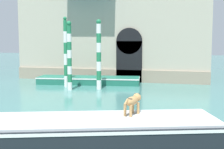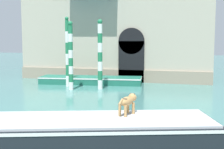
# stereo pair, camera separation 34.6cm
# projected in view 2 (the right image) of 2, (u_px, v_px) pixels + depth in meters

# --- Properties ---
(boat_foreground) EXTENTS (6.95, 4.13, 0.72)m
(boat_foreground) POSITION_uv_depth(u_px,v_px,m) (94.00, 130.00, 8.52)
(boat_foreground) COLOR black
(boat_foreground) RESTS_ON ground_plane
(dog_on_deck) EXTENTS (0.42, 0.87, 0.59)m
(dog_on_deck) POSITION_uv_depth(u_px,v_px,m) (128.00, 101.00, 8.87)
(dog_on_deck) COLOR tan
(dog_on_deck) RESTS_ON boat_foreground
(boat_moored_near_palazzo) EXTENTS (6.73, 2.53, 0.47)m
(boat_moored_near_palazzo) POSITION_uv_depth(u_px,v_px,m) (91.00, 80.00, 20.24)
(boat_moored_near_palazzo) COLOR #1E6651
(boat_moored_near_palazzo) RESTS_ON ground_plane
(mooring_pole_0) EXTENTS (0.26, 0.26, 3.89)m
(mooring_pole_0) POSITION_uv_depth(u_px,v_px,m) (71.00, 55.00, 17.60)
(mooring_pole_0) COLOR white
(mooring_pole_0) RESTS_ON ground_plane
(mooring_pole_1) EXTENTS (0.28, 0.28, 4.01)m
(mooring_pole_1) POSITION_uv_depth(u_px,v_px,m) (100.00, 54.00, 17.84)
(mooring_pole_1) COLOR white
(mooring_pole_1) RESTS_ON ground_plane
(mooring_pole_2) EXTENTS (0.22, 0.22, 4.23)m
(mooring_pole_2) POSITION_uv_depth(u_px,v_px,m) (67.00, 52.00, 18.85)
(mooring_pole_2) COLOR white
(mooring_pole_2) RESTS_ON ground_plane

